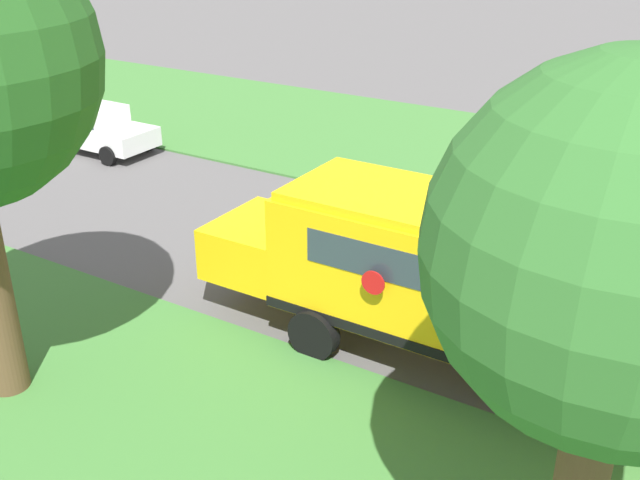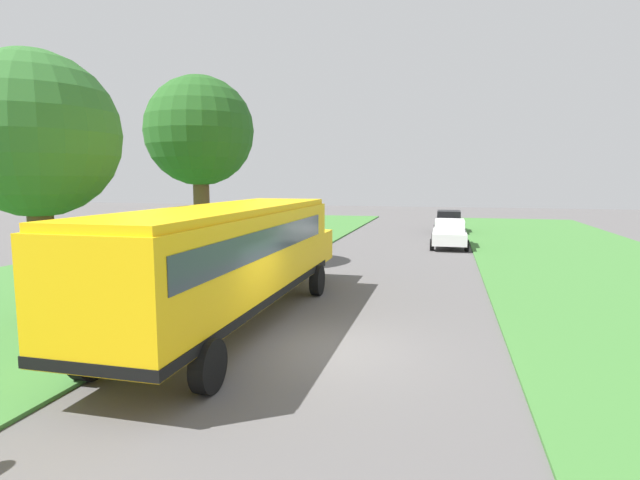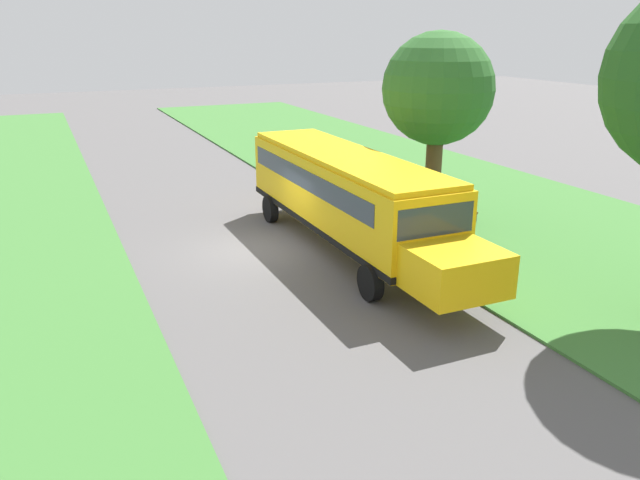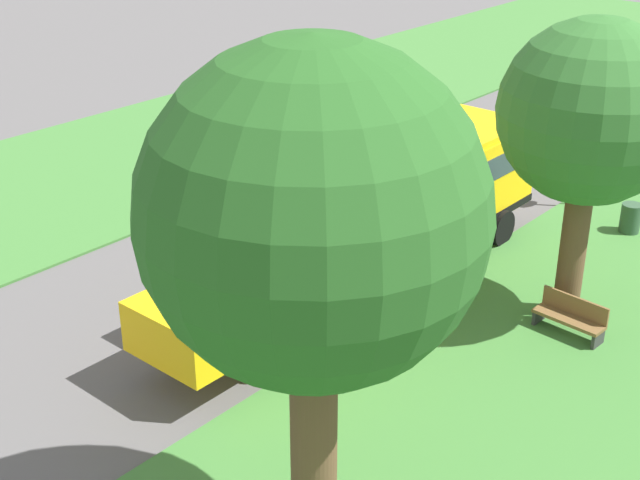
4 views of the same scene
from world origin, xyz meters
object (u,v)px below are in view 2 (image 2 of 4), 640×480
object	(u,v)px
school_bus	(233,253)
oak_tree_roadside_mid	(198,130)
car_black_middle	(449,220)
oak_tree_beside_bus	(30,135)
park_bench	(55,304)
car_white_nearest	(449,232)

from	to	relation	value
school_bus	oak_tree_roadside_mid	bearing A→B (deg)	122.32
school_bus	car_black_middle	size ratio (longest dim) A/B	2.82
school_bus	oak_tree_beside_bus	world-z (taller)	oak_tree_beside_bus
park_bench	car_black_middle	bearing A→B (deg)	68.24
car_black_middle	car_white_nearest	bearing A→B (deg)	-90.00
oak_tree_beside_bus	oak_tree_roadside_mid	world-z (taller)	oak_tree_roadside_mid
oak_tree_beside_bus	oak_tree_roadside_mid	distance (m)	9.70
oak_tree_beside_bus	park_bench	size ratio (longest dim) A/B	4.25
car_white_nearest	oak_tree_roadside_mid	xyz separation A→B (m)	(-10.64, -9.09, 5.04)
oak_tree_beside_bus	car_white_nearest	bearing A→B (deg)	61.70
school_bus	car_white_nearest	world-z (taller)	school_bus
car_black_middle	oak_tree_roadside_mid	size ratio (longest dim) A/B	0.54
car_white_nearest	park_bench	xyz separation A→B (m)	(-10.46, -17.89, -0.40)
car_white_nearest	car_black_middle	distance (m)	8.31
park_bench	car_white_nearest	bearing A→B (deg)	59.69
car_white_nearest	car_black_middle	xyz separation A→B (m)	(0.00, 8.31, 0.00)
oak_tree_beside_bus	park_bench	world-z (taller)	oak_tree_beside_bus
car_black_middle	oak_tree_beside_bus	distance (m)	29.12
car_black_middle	oak_tree_beside_bus	xyz separation A→B (m)	(-10.08, -27.02, 4.02)
oak_tree_roadside_mid	park_bench	bearing A→B (deg)	-88.85
car_black_middle	oak_tree_roadside_mid	distance (m)	21.00
school_bus	car_black_middle	xyz separation A→B (m)	(5.58, 25.39, -1.05)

